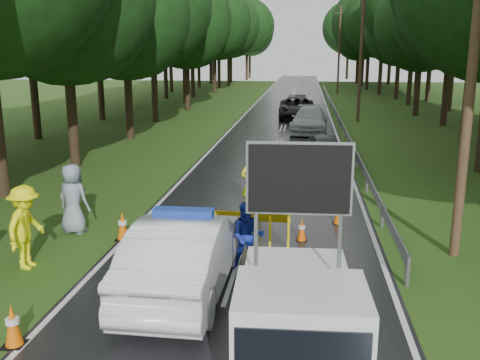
# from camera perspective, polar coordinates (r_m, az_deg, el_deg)

# --- Properties ---
(ground) EXTENTS (160.00, 160.00, 0.00)m
(ground) POSITION_cam_1_polar(r_m,az_deg,el_deg) (12.26, -0.20, -10.37)
(ground) COLOR #254F16
(ground) RESTS_ON ground
(road) EXTENTS (7.00, 140.00, 0.02)m
(road) POSITION_cam_1_polar(r_m,az_deg,el_deg) (41.44, 4.95, 6.69)
(road) COLOR black
(road) RESTS_ON ground
(guardrail) EXTENTS (0.12, 60.06, 0.70)m
(guardrail) POSITION_cam_1_polar(r_m,az_deg,el_deg) (41.09, 10.16, 7.23)
(guardrail) COLOR gray
(guardrail) RESTS_ON ground
(utility_pole_near) EXTENTS (1.40, 0.24, 10.00)m
(utility_pole_near) POSITION_cam_1_polar(r_m,az_deg,el_deg) (13.66, 23.73, 12.84)
(utility_pole_near) COLOR #442C1F
(utility_pole_near) RESTS_ON ground
(utility_pole_mid) EXTENTS (1.40, 0.24, 10.00)m
(utility_pole_mid) POSITION_cam_1_polar(r_m,az_deg,el_deg) (39.30, 12.81, 13.42)
(utility_pole_mid) COLOR #442C1F
(utility_pole_mid) RESTS_ON ground
(utility_pole_far) EXTENTS (1.40, 0.24, 10.00)m
(utility_pole_far) POSITION_cam_1_polar(r_m,az_deg,el_deg) (65.23, 10.53, 13.49)
(utility_pole_far) COLOR #442C1F
(utility_pole_far) RESTS_ON ground
(police_sedan) EXTENTS (1.81, 5.06, 1.83)m
(police_sedan) POSITION_cam_1_polar(r_m,az_deg,el_deg) (11.37, -5.94, -7.87)
(police_sedan) COLOR silver
(police_sedan) RESTS_ON ground
(work_truck) EXTENTS (2.11, 4.43, 3.47)m
(work_truck) POSITION_cam_1_polar(r_m,az_deg,el_deg) (8.69, 6.20, -14.22)
(work_truck) COLOR gray
(work_truck) RESTS_ON ground
(barrier) EXTENTS (2.43, 0.15, 1.01)m
(barrier) POSITION_cam_1_polar(r_m,az_deg,el_deg) (13.67, 0.30, -4.38)
(barrier) COLOR yellow
(barrier) RESTS_ON ground
(officer) EXTENTS (0.83, 0.68, 1.95)m
(officer) POSITION_cam_1_polar(r_m,az_deg,el_deg) (16.63, 1.29, -0.34)
(officer) COLOR #EEFF0D
(officer) RESTS_ON ground
(civilian) EXTENTS (0.84, 0.68, 1.62)m
(civilian) POSITION_cam_1_polar(r_m,az_deg,el_deg) (12.40, 0.84, -6.05)
(civilian) COLOR navy
(civilian) RESTS_ON ground
(bystander_left) EXTENTS (0.80, 1.32, 1.99)m
(bystander_left) POSITION_cam_1_polar(r_m,az_deg,el_deg) (13.41, -21.88, -4.69)
(bystander_left) COLOR #FAFF0D
(bystander_left) RESTS_ON ground
(bystander_right) EXTENTS (1.10, 0.86, 1.97)m
(bystander_right) POSITION_cam_1_polar(r_m,az_deg,el_deg) (15.53, -17.37, -1.93)
(bystander_right) COLOR gray
(bystander_right) RESTS_ON ground
(queue_car_first) EXTENTS (1.88, 3.89, 1.28)m
(queue_car_first) POSITION_cam_1_polar(r_m,az_deg,el_deg) (24.67, 9.09, 3.31)
(queue_car_first) COLOR #3F4247
(queue_car_first) RESTS_ON ground
(queue_car_second) EXTENTS (2.51, 5.43, 1.54)m
(queue_car_second) POSITION_cam_1_polar(r_m,az_deg,el_deg) (33.84, 7.42, 6.36)
(queue_car_second) COLOR #AEB2B6
(queue_car_second) RESTS_ON ground
(queue_car_third) EXTENTS (2.78, 5.79, 1.59)m
(queue_car_third) POSITION_cam_1_polar(r_m,az_deg,el_deg) (40.69, 6.09, 7.65)
(queue_car_third) COLOR black
(queue_car_third) RESTS_ON ground
(queue_car_fourth) EXTENTS (1.82, 3.99, 1.27)m
(queue_car_fourth) POSITION_cam_1_polar(r_m,az_deg,el_deg) (47.10, 6.21, 8.26)
(queue_car_fourth) COLOR #3D3F44
(queue_car_fourth) RESTS_ON ground
(cone_near_left) EXTENTS (0.37, 0.37, 0.79)m
(cone_near_left) POSITION_cam_1_polar(r_m,az_deg,el_deg) (10.29, -23.08, -14.10)
(cone_near_left) COLOR black
(cone_near_left) RESTS_ON ground
(cone_center) EXTENTS (0.38, 0.38, 0.81)m
(cone_center) POSITION_cam_1_polar(r_m,az_deg,el_deg) (13.83, -3.23, -5.79)
(cone_center) COLOR black
(cone_center) RESTS_ON ground
(cone_far) EXTENTS (0.30, 0.30, 0.64)m
(cone_far) POSITION_cam_1_polar(r_m,az_deg,el_deg) (14.47, 6.60, -5.31)
(cone_far) COLOR black
(cone_far) RESTS_ON ground
(cone_left_mid) EXTENTS (0.38, 0.38, 0.81)m
(cone_left_mid) POSITION_cam_1_polar(r_m,az_deg,el_deg) (14.78, -12.42, -4.81)
(cone_left_mid) COLOR black
(cone_left_mid) RESTS_ON ground
(cone_right) EXTENTS (0.32, 0.32, 0.67)m
(cone_right) POSITION_cam_1_polar(r_m,az_deg,el_deg) (15.99, 10.44, -3.55)
(cone_right) COLOR black
(cone_right) RESTS_ON ground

